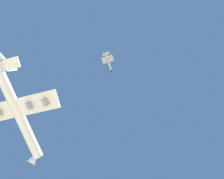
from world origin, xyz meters
TOP-DOWN VIEW (x-y plane):
  - carrier_jet at (-20.09, 136.12)m, footprint 76.80×60.65m
  - chase_jet_left_wing at (-18.14, 69.18)m, footprint 15.33×8.70m

SIDE VIEW (x-z plane):
  - carrier_jet at x=-20.09m, z-range 125.63..146.52m
  - chase_jet_left_wing at x=-18.14m, z-range 149.28..153.28m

